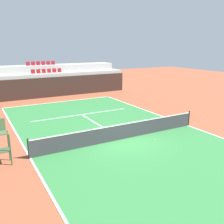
% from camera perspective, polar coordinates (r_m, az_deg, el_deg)
% --- Properties ---
extents(ground_plane, '(80.00, 80.00, 0.00)m').
position_cam_1_polar(ground_plane, '(15.28, 2.38, -6.23)').
color(ground_plane, brown).
extents(court_surface, '(11.00, 24.00, 0.01)m').
position_cam_1_polar(court_surface, '(15.28, 2.38, -6.22)').
color(court_surface, '#2D7238').
rests_on(court_surface, ground_plane).
extents(baseline_far, '(11.00, 0.10, 0.00)m').
position_cam_1_polar(baseline_far, '(25.79, -11.69, 2.30)').
color(baseline_far, white).
rests_on(baseline_far, court_surface).
extents(sideline_left, '(0.10, 24.00, 0.00)m').
position_cam_1_polar(sideline_left, '(13.45, -18.12, -9.99)').
color(sideline_left, white).
rests_on(sideline_left, court_surface).
extents(sideline_right, '(0.10, 24.00, 0.00)m').
position_cam_1_polar(sideline_right, '(18.57, 16.87, -2.96)').
color(sideline_right, white).
rests_on(sideline_right, court_surface).
extents(service_line_far, '(8.26, 0.10, 0.00)m').
position_cam_1_polar(service_line_far, '(20.72, -6.95, -0.59)').
color(service_line_far, white).
rests_on(service_line_far, court_surface).
extents(centre_service_line, '(0.10, 6.40, 0.00)m').
position_cam_1_polar(centre_service_line, '(17.92, -3.00, -2.97)').
color(centre_service_line, white).
rests_on(centre_service_line, court_surface).
extents(back_wall, '(18.17, 0.30, 2.16)m').
position_cam_1_polar(back_wall, '(28.40, -13.67, 5.52)').
color(back_wall, black).
rests_on(back_wall, ground_plane).
extents(stands_tier_lower, '(18.17, 2.40, 2.53)m').
position_cam_1_polar(stands_tier_lower, '(29.66, -14.42, 6.22)').
color(stands_tier_lower, '#9E9E99').
rests_on(stands_tier_lower, ground_plane).
extents(stands_tier_upper, '(18.17, 2.40, 3.23)m').
position_cam_1_polar(stands_tier_upper, '(31.92, -15.61, 7.36)').
color(stands_tier_upper, '#9E9E99').
rests_on(stands_tier_upper, ground_plane).
extents(seating_row_lower, '(3.45, 0.44, 0.44)m').
position_cam_1_polar(seating_row_lower, '(29.58, -14.64, 8.90)').
color(seating_row_lower, maroon).
rests_on(seating_row_lower, stands_tier_lower).
extents(seating_row_upper, '(3.45, 0.44, 0.44)m').
position_cam_1_polar(seating_row_upper, '(31.84, -15.87, 10.48)').
color(seating_row_upper, maroon).
rests_on(seating_row_upper, stands_tier_upper).
extents(tennis_net, '(11.08, 0.08, 1.07)m').
position_cam_1_polar(tennis_net, '(15.10, 2.40, -4.43)').
color(tennis_net, black).
rests_on(tennis_net, court_surface).
extents(umpire_chair, '(0.76, 0.66, 2.20)m').
position_cam_1_polar(umpire_chair, '(12.93, -24.03, -5.97)').
color(umpire_chair, '#334C2D').
rests_on(umpire_chair, ground_plane).
extents(tennis_ball_0, '(0.07, 0.07, 0.07)m').
position_cam_1_polar(tennis_ball_0, '(15.28, 9.64, -6.26)').
color(tennis_ball_0, '#CCE033').
rests_on(tennis_ball_0, court_surface).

